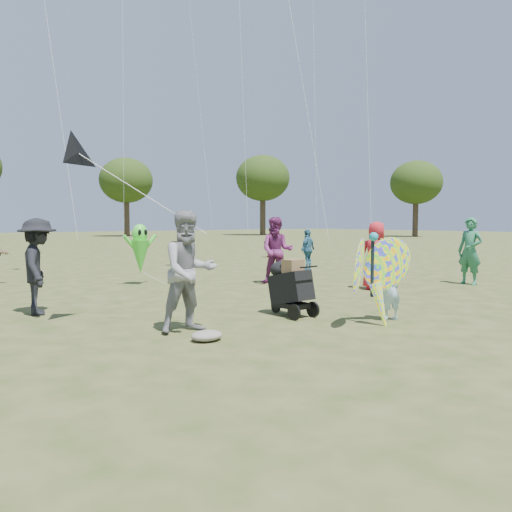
{
  "coord_description": "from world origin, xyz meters",
  "views": [
    {
      "loc": [
        -6.45,
        -6.53,
        1.81
      ],
      "look_at": [
        -0.2,
        1.5,
        1.1
      ],
      "focal_mm": 35.0,
      "sensor_mm": 36.0,
      "label": 1
    }
  ],
  "objects_px": {
    "crowd_c": "(308,249)",
    "crowd_h": "(271,242)",
    "crowd_e": "(277,251)",
    "crowd_b": "(38,266)",
    "child_girl": "(390,287)",
    "adult_man": "(189,271)",
    "jogging_stroller": "(289,284)",
    "crowd_f": "(470,251)",
    "crowd_a": "(376,256)",
    "alien_kite": "(140,251)",
    "butterfly_kite": "(376,278)"
  },
  "relations": [
    {
      "from": "crowd_c",
      "to": "crowd_h",
      "type": "relative_size",
      "value": 1.01
    },
    {
      "from": "crowd_e",
      "to": "crowd_b",
      "type": "bearing_deg",
      "value": -127.32
    },
    {
      "from": "child_girl",
      "to": "adult_man",
      "type": "bearing_deg",
      "value": -13.52
    },
    {
      "from": "jogging_stroller",
      "to": "crowd_c",
      "type": "bearing_deg",
      "value": 41.48
    },
    {
      "from": "adult_man",
      "to": "crowd_f",
      "type": "xyz_separation_m",
      "value": [
        9.47,
        0.42,
        -0.03
      ]
    },
    {
      "from": "crowd_a",
      "to": "alien_kite",
      "type": "bearing_deg",
      "value": 13.57
    },
    {
      "from": "child_girl",
      "to": "crowd_f",
      "type": "relative_size",
      "value": 0.64
    },
    {
      "from": "crowd_c",
      "to": "child_girl",
      "type": "bearing_deg",
      "value": 37.52
    },
    {
      "from": "child_girl",
      "to": "crowd_f",
      "type": "height_order",
      "value": "crowd_f"
    },
    {
      "from": "child_girl",
      "to": "crowd_h",
      "type": "height_order",
      "value": "crowd_h"
    },
    {
      "from": "crowd_e",
      "to": "jogging_stroller",
      "type": "height_order",
      "value": "crowd_e"
    },
    {
      "from": "crowd_a",
      "to": "crowd_e",
      "type": "relative_size",
      "value": 0.93
    },
    {
      "from": "crowd_f",
      "to": "crowd_a",
      "type": "bearing_deg",
      "value": -107.38
    },
    {
      "from": "adult_man",
      "to": "crowd_e",
      "type": "height_order",
      "value": "adult_man"
    },
    {
      "from": "adult_man",
      "to": "crowd_a",
      "type": "bearing_deg",
      "value": 17.57
    },
    {
      "from": "crowd_h",
      "to": "adult_man",
      "type": "bearing_deg",
      "value": 49.83
    },
    {
      "from": "crowd_b",
      "to": "crowd_c",
      "type": "relative_size",
      "value": 1.23
    },
    {
      "from": "child_girl",
      "to": "jogging_stroller",
      "type": "distance_m",
      "value": 1.87
    },
    {
      "from": "crowd_a",
      "to": "crowd_c",
      "type": "relative_size",
      "value": 1.19
    },
    {
      "from": "adult_man",
      "to": "crowd_a",
      "type": "xyz_separation_m",
      "value": [
        6.46,
        1.36,
        -0.09
      ]
    },
    {
      "from": "crowd_b",
      "to": "crowd_h",
      "type": "xyz_separation_m",
      "value": [
        13.35,
        9.01,
        -0.18
      ]
    },
    {
      "from": "adult_man",
      "to": "crowd_a",
      "type": "relative_size",
      "value": 1.1
    },
    {
      "from": "crowd_a",
      "to": "crowd_h",
      "type": "relative_size",
      "value": 1.2
    },
    {
      "from": "crowd_c",
      "to": "crowd_a",
      "type": "bearing_deg",
      "value": 47.2
    },
    {
      "from": "crowd_b",
      "to": "jogging_stroller",
      "type": "bearing_deg",
      "value": -114.7
    },
    {
      "from": "crowd_b",
      "to": "crowd_c",
      "type": "xyz_separation_m",
      "value": [
        10.37,
        3.29,
        -0.18
      ]
    },
    {
      "from": "crowd_b",
      "to": "adult_man",
      "type": "bearing_deg",
      "value": -139.11
    },
    {
      "from": "crowd_a",
      "to": "crowd_f",
      "type": "height_order",
      "value": "crowd_f"
    },
    {
      "from": "crowd_f",
      "to": "jogging_stroller",
      "type": "xyz_separation_m",
      "value": [
        -7.25,
        -0.38,
        -0.35
      ]
    },
    {
      "from": "crowd_b",
      "to": "crowd_f",
      "type": "relative_size",
      "value": 0.98
    },
    {
      "from": "crowd_b",
      "to": "butterfly_kite",
      "type": "relative_size",
      "value": 1.03
    },
    {
      "from": "crowd_e",
      "to": "butterfly_kite",
      "type": "height_order",
      "value": "crowd_e"
    },
    {
      "from": "crowd_b",
      "to": "jogging_stroller",
      "type": "relative_size",
      "value": 1.72
    },
    {
      "from": "alien_kite",
      "to": "jogging_stroller",
      "type": "bearing_deg",
      "value": -87.73
    },
    {
      "from": "crowd_h",
      "to": "jogging_stroller",
      "type": "height_order",
      "value": "crowd_h"
    },
    {
      "from": "crowd_c",
      "to": "crowd_h",
      "type": "xyz_separation_m",
      "value": [
        2.98,
        5.72,
        -0.01
      ]
    },
    {
      "from": "crowd_c",
      "to": "crowd_f",
      "type": "height_order",
      "value": "crowd_f"
    },
    {
      "from": "crowd_c",
      "to": "crowd_e",
      "type": "distance_m",
      "value": 4.5
    },
    {
      "from": "crowd_h",
      "to": "alien_kite",
      "type": "height_order",
      "value": "alien_kite"
    },
    {
      "from": "crowd_a",
      "to": "crowd_f",
      "type": "relative_size",
      "value": 0.94
    },
    {
      "from": "child_girl",
      "to": "crowd_c",
      "type": "xyz_separation_m",
      "value": [
        5.47,
        7.86,
        0.14
      ]
    },
    {
      "from": "crowd_b",
      "to": "butterfly_kite",
      "type": "height_order",
      "value": "crowd_b"
    },
    {
      "from": "crowd_h",
      "to": "child_girl",
      "type": "bearing_deg",
      "value": 62.16
    },
    {
      "from": "crowd_e",
      "to": "alien_kite",
      "type": "height_order",
      "value": "crowd_e"
    },
    {
      "from": "crowd_f",
      "to": "jogging_stroller",
      "type": "relative_size",
      "value": 1.76
    },
    {
      "from": "crowd_e",
      "to": "alien_kite",
      "type": "xyz_separation_m",
      "value": [
        -3.17,
        2.26,
        0.0
      ]
    },
    {
      "from": "crowd_a",
      "to": "alien_kite",
      "type": "height_order",
      "value": "crowd_a"
    },
    {
      "from": "adult_man",
      "to": "crowd_h",
      "type": "bearing_deg",
      "value": 51.48
    },
    {
      "from": "crowd_a",
      "to": "jogging_stroller",
      "type": "bearing_deg",
      "value": 77.63
    },
    {
      "from": "crowd_b",
      "to": "crowd_e",
      "type": "height_order",
      "value": "crowd_e"
    }
  ]
}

